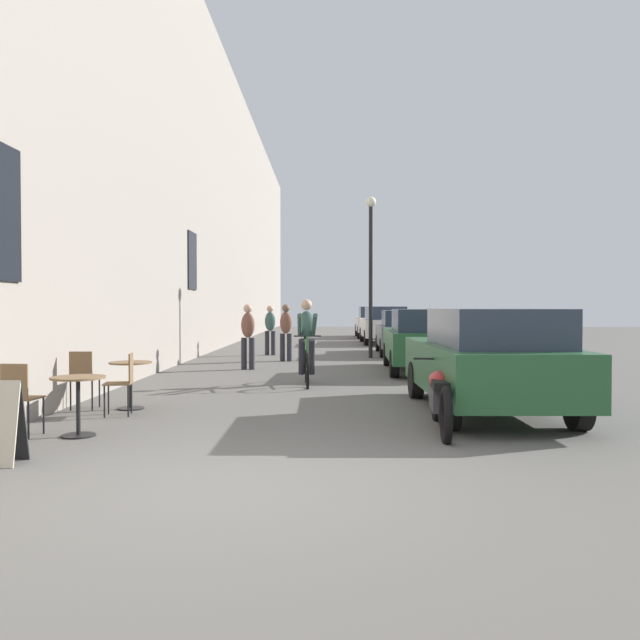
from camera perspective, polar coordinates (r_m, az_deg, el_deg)
name	(u,v)px	position (r m, az deg, el deg)	size (l,w,h in m)	color
ground_plane	(229,490)	(5.64, -8.14, -14.86)	(88.00, 88.00, 0.00)	#5B5954
building_facade_left	(188,169)	(20.27, -11.80, 13.14)	(0.54, 68.00, 11.53)	gray
cafe_table_near	(78,393)	(8.20, -20.92, -6.16)	(0.64, 0.64, 0.72)	black
cafe_chair_near_toward_street	(20,394)	(8.40, -25.39, -6.04)	(0.42, 0.42, 0.89)	black
cafe_table_mid	(131,375)	(10.11, -16.66, -4.75)	(0.64, 0.64, 0.72)	black
cafe_chair_mid_toward_street	(83,376)	(10.27, -20.51, -4.71)	(0.39, 0.39, 0.89)	black
cafe_chair_mid_toward_wall	(124,379)	(9.55, -17.25, -5.12)	(0.44, 0.44, 0.89)	black
cyclist_on_bicycle	(307,344)	(12.72, -1.20, -2.19)	(0.52, 1.76, 1.74)	black
pedestrian_near	(248,333)	(15.84, -6.50, -1.14)	(0.37, 0.28, 1.63)	#26262D
pedestrian_mid	(286,329)	(18.13, -3.09, -0.84)	(0.35, 0.25, 1.63)	#26262D
pedestrian_far	(270,327)	(20.50, -4.51, -0.64)	(0.34, 0.24, 1.61)	#26262D
street_lamp	(371,256)	(19.39, 4.58, 5.77)	(0.32, 0.32, 4.90)	black
parked_car_nearest	(487,359)	(9.59, 14.80, -3.43)	(1.86, 4.32, 1.53)	#23512D
parked_car_second	(424,339)	(15.37, 9.36, -1.73)	(1.92, 4.29, 1.50)	#23512D
parked_car_third	(404,332)	(20.90, 7.58, -1.04)	(1.81, 4.10, 1.44)	#595960
parked_car_fourth	(384,324)	(26.96, 5.79, -0.40)	(1.90, 4.43, 1.57)	beige
parked_car_fifth	(375,322)	(32.32, 4.92, -0.14)	(1.89, 4.41, 1.56)	beige
parked_motorcycle	(441,398)	(8.22, 10.79, -6.90)	(0.62, 2.15, 0.92)	black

